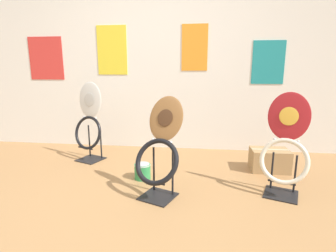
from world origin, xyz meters
The scene contains 7 objects.
ground_plane centered at (0.00, 0.00, 0.00)m, with size 14.00×14.00×0.00m, color #A37547.
wall_back centered at (0.00, 1.99, 1.30)m, with size 8.00×0.07×2.60m.
toilet_seat_display_woodgrain centered at (0.28, 0.49, 0.42)m, with size 0.49×0.49×0.88m.
toilet_seat_display_white_plain centered at (-0.72, 1.33, 0.47)m, with size 0.44×0.36×0.96m.
toilet_seat_display_crimson_swirl centered at (1.37, 0.64, 0.40)m, with size 0.44×0.36×0.92m.
paint_can centered at (0.05, 0.84, 0.08)m, with size 0.17×0.17×0.16m.
storage_box centered at (1.41, 1.24, 0.12)m, with size 0.41×0.28×0.24m.
Camera 1 is at (0.62, -1.65, 1.11)m, focal length 28.00 mm.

